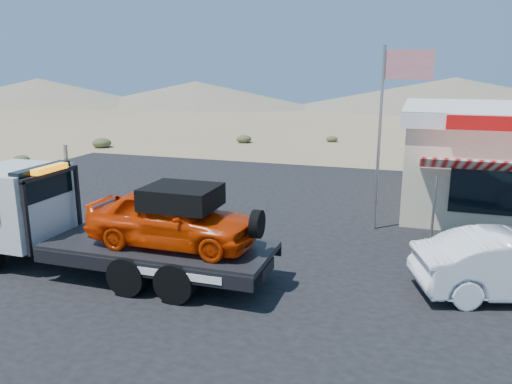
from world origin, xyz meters
The scene contains 6 objects.
ground centered at (0.00, 0.00, 0.00)m, with size 120.00×120.00×0.00m, color olive.
asphalt_lot centered at (2.00, 3.00, 0.01)m, with size 32.00×24.00×0.02m, color black.
tow_truck centered at (-1.71, -1.46, 1.50)m, with size 8.33×2.47×2.78m.
flagpole centered at (4.93, 4.50, 3.76)m, with size 1.55×0.10×6.00m.
desert_scrub centered at (-13.22, 8.74, 0.29)m, with size 20.37×31.65×0.69m.
distant_hills centered at (-9.77, 55.14, 1.89)m, with size 126.00×48.00×4.20m.
Camera 1 is at (5.87, -12.07, 5.31)m, focal length 35.00 mm.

